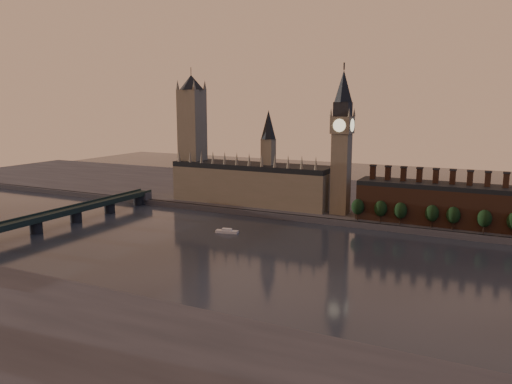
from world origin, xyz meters
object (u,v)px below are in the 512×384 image
Objects in this scene: victoria_tower at (192,133)px; river_boat at (227,231)px; westminster_bridge at (53,217)px; big_ben at (342,141)px.

river_boat is (76.15, -76.83, -57.96)m from victoria_tower.
victoria_tower is 7.10× the size of river_boat.
westminster_bridge reaches higher than river_boat.
river_boat is at bearing 20.19° from westminster_bridge.
victoria_tower is at bearing 73.44° from westminster_bridge.
victoria_tower reaches higher than big_ben.
westminster_bridge is at bearing -171.92° from river_boat.
big_ben is 105.66m from river_boat.
river_boat is (-53.85, -71.83, -55.71)m from big_ben.
victoria_tower is 130.12m from big_ben.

